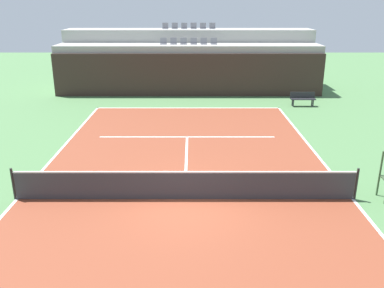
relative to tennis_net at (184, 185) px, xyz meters
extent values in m
plane|color=#477042|center=(0.00, 0.00, -0.51)|extent=(80.00, 80.00, 0.00)
cube|color=brown|center=(0.00, 0.00, -0.50)|extent=(11.00, 24.00, 0.01)
cube|color=white|center=(0.00, 11.95, -0.50)|extent=(11.00, 0.10, 0.00)
cube|color=white|center=(-5.45, 0.00, -0.50)|extent=(0.10, 24.00, 0.00)
cube|color=white|center=(5.45, 0.00, -0.50)|extent=(0.10, 24.00, 0.00)
cube|color=white|center=(0.00, 6.40, -0.50)|extent=(8.26, 0.10, 0.00)
cube|color=white|center=(0.00, 3.20, -0.50)|extent=(0.10, 6.40, 0.00)
cube|color=#33231E|center=(0.00, 15.30, 0.90)|extent=(18.00, 0.30, 2.82)
cube|color=#9E9E99|center=(0.00, 16.65, 1.13)|extent=(18.00, 2.40, 3.28)
cube|color=#9E9E99|center=(0.00, 19.05, 1.56)|extent=(18.00, 2.40, 4.14)
cube|color=slate|center=(-1.73, 16.65, 2.79)|extent=(0.44, 0.44, 0.04)
cube|color=slate|center=(-1.73, 16.85, 3.01)|extent=(0.44, 0.04, 0.40)
cube|color=slate|center=(-1.04, 16.65, 2.79)|extent=(0.44, 0.44, 0.04)
cube|color=slate|center=(-1.04, 16.85, 3.01)|extent=(0.44, 0.04, 0.40)
cube|color=slate|center=(-0.35, 16.65, 2.79)|extent=(0.44, 0.44, 0.04)
cube|color=slate|center=(-0.35, 16.85, 3.01)|extent=(0.44, 0.04, 0.40)
cube|color=slate|center=(0.35, 16.65, 2.79)|extent=(0.44, 0.44, 0.04)
cube|color=slate|center=(0.35, 16.85, 3.01)|extent=(0.44, 0.04, 0.40)
cube|color=slate|center=(1.04, 16.65, 2.79)|extent=(0.44, 0.44, 0.04)
cube|color=slate|center=(1.04, 16.85, 3.01)|extent=(0.44, 0.04, 0.40)
cube|color=slate|center=(1.73, 16.65, 2.79)|extent=(0.44, 0.44, 0.04)
cube|color=slate|center=(1.73, 16.85, 3.01)|extent=(0.44, 0.04, 0.40)
cube|color=slate|center=(-1.73, 19.05, 3.65)|extent=(0.44, 0.44, 0.04)
cube|color=slate|center=(-1.73, 19.25, 3.87)|extent=(0.44, 0.04, 0.40)
cube|color=slate|center=(-1.04, 19.05, 3.65)|extent=(0.44, 0.44, 0.04)
cube|color=slate|center=(-1.04, 19.25, 3.87)|extent=(0.44, 0.04, 0.40)
cube|color=slate|center=(-0.35, 19.05, 3.65)|extent=(0.44, 0.44, 0.04)
cube|color=slate|center=(-0.35, 19.25, 3.87)|extent=(0.44, 0.04, 0.40)
cube|color=slate|center=(0.35, 19.05, 3.65)|extent=(0.44, 0.44, 0.04)
cube|color=slate|center=(0.35, 19.25, 3.87)|extent=(0.44, 0.04, 0.40)
cube|color=slate|center=(1.04, 19.05, 3.65)|extent=(0.44, 0.44, 0.04)
cube|color=slate|center=(1.04, 19.25, 3.87)|extent=(0.44, 0.04, 0.40)
cube|color=slate|center=(1.73, 19.05, 3.65)|extent=(0.44, 0.44, 0.04)
cube|color=slate|center=(1.73, 19.25, 3.87)|extent=(0.44, 0.04, 0.40)
cylinder|color=black|center=(-5.50, 0.00, 0.04)|extent=(0.08, 0.08, 1.07)
cylinder|color=black|center=(5.50, 0.00, 0.04)|extent=(0.08, 0.08, 1.07)
cube|color=#333338|center=(0.00, 0.00, -0.04)|extent=(10.90, 0.02, 0.92)
cube|color=white|center=(0.00, 0.00, 0.45)|extent=(10.90, 0.04, 0.05)
cylinder|color=#334C2D|center=(6.35, 0.30, 0.27)|extent=(0.06, 0.06, 1.55)
cube|color=#232328|center=(6.98, 12.41, -0.06)|extent=(1.50, 0.40, 0.05)
cube|color=#232328|center=(6.98, 12.59, 0.16)|extent=(1.50, 0.04, 0.36)
cube|color=#2D2D33|center=(6.38, 12.27, -0.30)|extent=(0.06, 0.06, 0.42)
cube|color=#2D2D33|center=(7.58, 12.27, -0.30)|extent=(0.06, 0.06, 0.42)
cube|color=#2D2D33|center=(6.38, 12.55, -0.30)|extent=(0.06, 0.06, 0.42)
cube|color=#2D2D33|center=(7.58, 12.55, -0.30)|extent=(0.06, 0.06, 0.42)
camera|label=1|loc=(0.23, -11.92, 5.57)|focal=38.24mm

